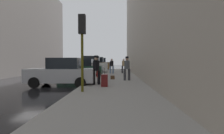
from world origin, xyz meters
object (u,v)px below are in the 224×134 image
object	(u,v)px
pedestrian_in_tan_coat	(124,65)
pedestrian_with_beanie	(127,67)
parked_black_suv	(100,64)
parked_dark_green_sedan	(81,69)
traffic_light	(82,36)
rolling_suitcase	(105,80)
parked_bronze_suv	(96,64)
pedestrian_with_fedora	(96,68)
duffel_bag	(113,77)
pedestrian_in_jeans	(112,65)
fire_hydrant	(98,73)
parked_silver_sedan	(62,73)
parked_white_van	(90,65)

from	to	relation	value
pedestrian_in_tan_coat	pedestrian_with_beanie	bearing A→B (deg)	-90.53
parked_black_suv	parked_dark_green_sedan	bearing A→B (deg)	-90.00
parked_dark_green_sedan	traffic_light	xyz separation A→B (m)	(1.85, -8.85, 1.91)
rolling_suitcase	parked_bronze_suv	bearing A→B (deg)	98.09
pedestrian_with_fedora	duffel_bag	distance (m)	3.43
duffel_bag	pedestrian_with_beanie	bearing A→B (deg)	-38.92
traffic_light	parked_black_suv	bearing A→B (deg)	93.78
traffic_light	pedestrian_in_jeans	world-z (taller)	traffic_light
rolling_suitcase	fire_hydrant	bearing A→B (deg)	99.82
parked_bronze_suv	parked_black_suv	size ratio (longest dim) A/B	1.00
pedestrian_with_beanie	duffel_bag	distance (m)	1.63
traffic_light	pedestrian_with_fedora	world-z (taller)	traffic_light
fire_hydrant	pedestrian_with_beanie	bearing A→B (deg)	-46.29
pedestrian_with_fedora	pedestrian_with_beanie	world-z (taller)	same
fire_hydrant	traffic_light	xyz separation A→B (m)	(0.05, -7.40, 2.26)
duffel_bag	pedestrian_in_jeans	bearing A→B (deg)	92.21
pedestrian_with_fedora	pedestrian_in_jeans	size ratio (longest dim) A/B	1.04
traffic_light	fire_hydrant	bearing A→B (deg)	90.39
parked_silver_sedan	rolling_suitcase	world-z (taller)	parked_silver_sedan
parked_white_van	duffel_bag	bearing A→B (deg)	-70.19
pedestrian_with_beanie	pedestrian_in_jeans	xyz separation A→B (m)	(-1.33, 7.26, -0.03)
pedestrian_with_fedora	pedestrian_with_beanie	size ratio (longest dim) A/B	1.00
parked_white_van	duffel_bag	distance (m)	9.32
parked_white_van	pedestrian_with_fedora	world-z (taller)	parked_white_van
parked_bronze_suv	rolling_suitcase	bearing A→B (deg)	-81.91
fire_hydrant	parked_dark_green_sedan	bearing A→B (deg)	141.12
pedestrian_with_beanie	rolling_suitcase	world-z (taller)	pedestrian_with_beanie
pedestrian_in_tan_coat	duffel_bag	xyz separation A→B (m)	(-1.16, -7.10, -0.81)
rolling_suitcase	duffel_bag	world-z (taller)	rolling_suitcase
pedestrian_with_fedora	pedestrian_with_beanie	distance (m)	3.07
parked_dark_green_sedan	fire_hydrant	distance (m)	2.34
traffic_light	pedestrian_in_tan_coat	bearing A→B (deg)	79.18
parked_white_van	pedestrian_in_tan_coat	world-z (taller)	parked_white_van
parked_black_suv	pedestrian_with_beanie	bearing A→B (deg)	-79.67
parked_dark_green_sedan	rolling_suitcase	xyz separation A→B (m)	(2.78, -7.09, -0.36)
parked_dark_green_sedan	pedestrian_with_fedora	bearing A→B (deg)	-70.70
rolling_suitcase	pedestrian_with_beanie	bearing A→B (deg)	64.77
parked_bronze_suv	fire_hydrant	xyz separation A→B (m)	(1.80, -13.92, -0.54)
parked_bronze_suv	fire_hydrant	bearing A→B (deg)	-82.62
parked_dark_green_sedan	pedestrian_in_jeans	size ratio (longest dim) A/B	2.46
parked_white_van	rolling_suitcase	world-z (taller)	parked_white_van
pedestrian_in_tan_coat	pedestrian_in_jeans	size ratio (longest dim) A/B	1.00
parked_dark_green_sedan	parked_white_van	world-z (taller)	parked_white_van
pedestrian_in_jeans	duffel_bag	xyz separation A→B (m)	(0.25, -6.38, -0.81)
parked_black_suv	pedestrian_in_jeans	bearing A→B (deg)	-79.70
fire_hydrant	rolling_suitcase	world-z (taller)	rolling_suitcase
pedestrian_in_jeans	duffel_bag	bearing A→B (deg)	-87.79
pedestrian_in_jeans	rolling_suitcase	bearing A→B (deg)	-90.68
parked_bronze_suv	duffel_bag	world-z (taller)	parked_bronze_suv
pedestrian_with_fedora	duffel_bag	world-z (taller)	pedestrian_with_fedora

